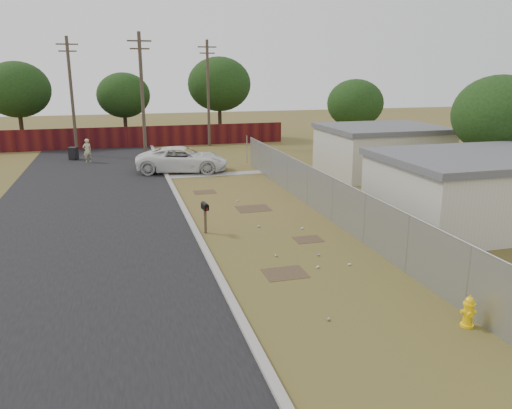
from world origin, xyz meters
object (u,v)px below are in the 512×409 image
object	(u,v)px
mailbox	(205,209)
pedestrian	(87,151)
trash_bin	(73,153)
fire_hydrant	(468,312)
pickup_truck	(183,159)

from	to	relation	value
mailbox	pedestrian	xyz separation A→B (m)	(-5.42, 18.39, -0.17)
trash_bin	fire_hydrant	bearing A→B (deg)	-68.14
pickup_truck	trash_bin	bearing A→B (deg)	60.24
fire_hydrant	pickup_truck	bearing A→B (deg)	101.21
pickup_truck	trash_bin	xyz separation A→B (m)	(-7.30, 6.72, -0.34)
mailbox	trash_bin	distance (m)	20.90
fire_hydrant	pedestrian	xyz separation A→B (m)	(-10.72, 27.96, 0.46)
fire_hydrant	trash_bin	xyz separation A→B (m)	(-11.80, 29.42, 0.08)
pickup_truck	trash_bin	size ratio (longest dim) A/B	6.25
trash_bin	pickup_truck	bearing A→B (deg)	-42.63
fire_hydrant	pedestrian	distance (m)	29.95
fire_hydrant	mailbox	xyz separation A→B (m)	(-5.30, 9.57, 0.62)
mailbox	pickup_truck	distance (m)	13.16
mailbox	trash_bin	world-z (taller)	mailbox
fire_hydrant	trash_bin	size ratio (longest dim) A/B	0.92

